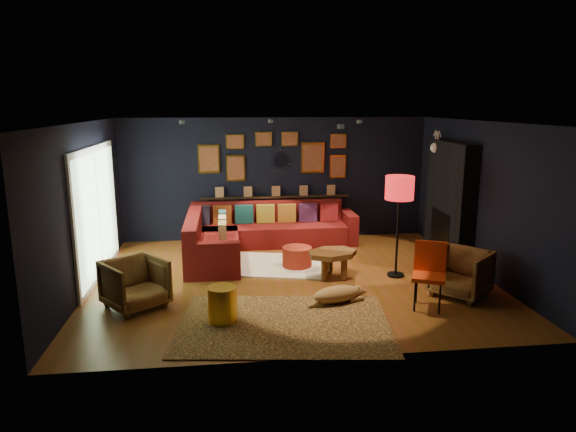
{
  "coord_description": "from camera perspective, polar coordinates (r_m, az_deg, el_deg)",
  "views": [
    {
      "loc": [
        -1.05,
        -8.11,
        2.88
      ],
      "look_at": [
        -0.03,
        0.3,
        1.02
      ],
      "focal_mm": 32.0,
      "sensor_mm": 36.0,
      "label": 1
    }
  ],
  "objects": [
    {
      "name": "dog",
      "position": [
        7.66,
        5.46,
        -8.31
      ],
      "size": [
        1.16,
        0.83,
        0.33
      ],
      "primitive_type": null,
      "rotation": [
        0.0,
        0.0,
        0.33
      ],
      "color": "#AA7044",
      "rests_on": "leopard_rug"
    },
    {
      "name": "shag_rug",
      "position": [
        9.37,
        -1.67,
        -5.45
      ],
      "size": [
        2.24,
        1.84,
        0.03
      ],
      "primitive_type": "cube",
      "rotation": [
        0.0,
        0.0,
        -0.23
      ],
      "color": "white",
      "rests_on": "ground"
    },
    {
      "name": "leopard_rug",
      "position": [
        6.99,
        -0.4,
        -11.89
      ],
      "size": [
        3.01,
        2.32,
        0.02
      ],
      "primitive_type": "cube",
      "rotation": [
        0.0,
        0.0,
        -0.12
      ],
      "color": "#C58848",
      "rests_on": "ground"
    },
    {
      "name": "coffee_table",
      "position": [
        8.66,
        4.96,
        -4.47
      ],
      "size": [
        1.04,
        0.9,
        0.44
      ],
      "rotation": [
        0.0,
        0.0,
        0.31
      ],
      "color": "brown",
      "rests_on": "shag_rug"
    },
    {
      "name": "floor_lamp",
      "position": [
        8.66,
        12.28,
        2.61
      ],
      "size": [
        0.47,
        0.47,
        1.72
      ],
      "color": "black",
      "rests_on": "ground"
    },
    {
      "name": "orange_chair",
      "position": [
        7.66,
        15.44,
        -5.71
      ],
      "size": [
        0.59,
        0.59,
        0.95
      ],
      "rotation": [
        0.0,
        0.0,
        -0.42
      ],
      "color": "black",
      "rests_on": "ground"
    },
    {
      "name": "sectional",
      "position": [
        10.25,
        -4.27,
        -2.1
      ],
      "size": [
        3.41,
        2.69,
        0.86
      ],
      "color": "maroon",
      "rests_on": "ground"
    },
    {
      "name": "room_walls",
      "position": [
        8.28,
        0.45,
        3.43
      ],
      "size": [
        6.5,
        6.5,
        6.5
      ],
      "color": "black",
      "rests_on": "ground"
    },
    {
      "name": "floor",
      "position": [
        8.67,
        0.43,
        -7.02
      ],
      "size": [
        6.5,
        6.5,
        0.0
      ],
      "primitive_type": "plane",
      "color": "brown",
      "rests_on": "ground"
    },
    {
      "name": "sliding_door",
      "position": [
        9.15,
        -20.46,
        0.36
      ],
      "size": [
        0.06,
        2.8,
        2.2
      ],
      "color": "white",
      "rests_on": "ground"
    },
    {
      "name": "deer_head",
      "position": [
        10.43,
        16.93,
        7.29
      ],
      "size": [
        0.5,
        0.28,
        0.45
      ],
      "color": "white",
      "rests_on": "fireplace"
    },
    {
      "name": "ledge",
      "position": [
        11.02,
        -1.35,
        2.13
      ],
      "size": [
        3.2,
        0.12,
        0.04
      ],
      "primitive_type": "cube",
      "color": "black",
      "rests_on": "room_walls"
    },
    {
      "name": "pouf",
      "position": [
        9.22,
        1.02,
        -4.53
      ],
      "size": [
        0.53,
        0.53,
        0.35
      ],
      "primitive_type": "cylinder",
      "color": "maroon",
      "rests_on": "shag_rug"
    },
    {
      "name": "sunburst_mirror",
      "position": [
        10.96,
        -0.87,
        6.19
      ],
      "size": [
        0.47,
        0.16,
        0.47
      ],
      "color": "silver",
      "rests_on": "room_walls"
    },
    {
      "name": "armchair_right",
      "position": [
        8.26,
        18.62,
        -5.8
      ],
      "size": [
        1.05,
        1.05,
        0.79
      ],
      "primitive_type": "imported",
      "rotation": [
        0.0,
        0.0,
        -0.85
      ],
      "color": "#BD7C3B",
      "rests_on": "ground"
    },
    {
      "name": "gold_stool",
      "position": [
        7.02,
        -7.3,
        -9.75
      ],
      "size": [
        0.4,
        0.4,
        0.5
      ],
      "primitive_type": "cylinder",
      "color": "gold",
      "rests_on": "ground"
    },
    {
      "name": "fireplace",
      "position": [
        10.09,
        17.45,
        1.19
      ],
      "size": [
        0.31,
        1.6,
        2.2
      ],
      "color": "black",
      "rests_on": "ground"
    },
    {
      "name": "armchair_left",
      "position": [
        7.71,
        -16.64,
        -6.97
      ],
      "size": [
        1.05,
        1.04,
        0.79
      ],
      "primitive_type": "imported",
      "rotation": [
        0.0,
        0.0,
        0.66
      ],
      "color": "#BD7C3B",
      "rests_on": "ground"
    },
    {
      "name": "gallery_wall",
      "position": [
        10.93,
        -1.46,
        6.74
      ],
      "size": [
        3.15,
        0.04,
        1.02
      ],
      "color": "gold",
      "rests_on": "room_walls"
    },
    {
      "name": "ceiling_spots",
      "position": [
        8.98,
        -0.2,
        10.33
      ],
      "size": [
        3.3,
        2.5,
        0.06
      ],
      "color": "black",
      "rests_on": "room_walls"
    }
  ]
}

